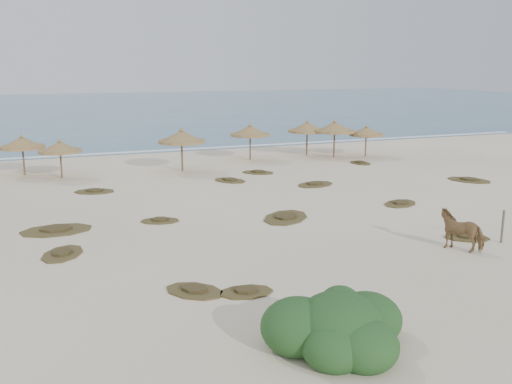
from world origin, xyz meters
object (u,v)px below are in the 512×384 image
at_px(horse, 462,230).
at_px(bush, 339,328).
at_px(palapa_1, 60,147).
at_px(palapa_0, 22,143).

distance_m(horse, bush, 9.67).
distance_m(palapa_1, bush, 25.71).
bearing_deg(palapa_0, horse, -54.44).
bearing_deg(palapa_0, palapa_1, -41.07).
xyz_separation_m(palapa_0, horse, (15.60, -21.83, -1.29)).
relative_size(palapa_0, horse, 2.09).
xyz_separation_m(palapa_1, bush, (5.29, -25.13, -1.35)).
bearing_deg(horse, palapa_0, -89.15).
xyz_separation_m(palapa_1, horse, (13.45, -19.95, -1.16)).
bearing_deg(bush, horse, 32.39).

